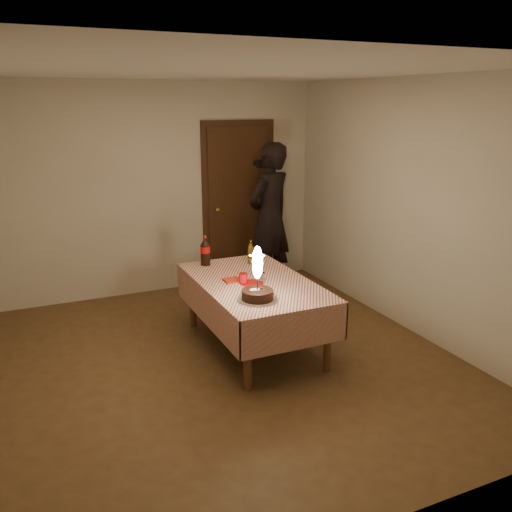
# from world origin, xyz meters

# --- Properties ---
(ground) EXTENTS (4.00, 4.50, 0.01)m
(ground) POSITION_xyz_m (0.00, 0.00, 0.00)
(ground) COLOR brown
(ground) RESTS_ON ground
(room_shell) EXTENTS (4.04, 4.54, 2.62)m
(room_shell) POSITION_xyz_m (0.03, 0.08, 1.65)
(room_shell) COLOR beige
(room_shell) RESTS_ON ground
(dining_table) EXTENTS (1.02, 1.72, 0.69)m
(dining_table) POSITION_xyz_m (0.32, 0.21, 0.59)
(dining_table) COLOR brown
(dining_table) RESTS_ON ground
(birthday_cake) EXTENTS (0.35, 0.35, 0.48)m
(birthday_cake) POSITION_xyz_m (0.14, -0.26, 0.80)
(birthday_cake) COLOR white
(birthday_cake) RESTS_ON dining_table
(red_plate) EXTENTS (0.22, 0.22, 0.01)m
(red_plate) POSITION_xyz_m (0.27, 0.15, 0.69)
(red_plate) COLOR red
(red_plate) RESTS_ON dining_table
(red_cup) EXTENTS (0.08, 0.08, 0.10)m
(red_cup) POSITION_xyz_m (0.20, 0.19, 0.74)
(red_cup) COLOR #AC0B12
(red_cup) RESTS_ON dining_table
(clear_cup) EXTENTS (0.07, 0.07, 0.09)m
(clear_cup) POSITION_xyz_m (0.38, 0.18, 0.73)
(clear_cup) COLOR silver
(clear_cup) RESTS_ON dining_table
(napkin_stack) EXTENTS (0.15, 0.15, 0.02)m
(napkin_stack) POSITION_xyz_m (0.12, 0.29, 0.70)
(napkin_stack) COLOR red
(napkin_stack) RESTS_ON dining_table
(cola_bottle) EXTENTS (0.10, 0.10, 0.32)m
(cola_bottle) POSITION_xyz_m (0.07, 0.91, 0.84)
(cola_bottle) COLOR black
(cola_bottle) RESTS_ON dining_table
(amber_bottle_right) EXTENTS (0.06, 0.06, 0.25)m
(amber_bottle_right) POSITION_xyz_m (0.53, 0.76, 0.80)
(amber_bottle_right) COLOR #5A3B0F
(amber_bottle_right) RESTS_ON dining_table
(photographer) EXTENTS (0.81, 0.69, 1.88)m
(photographer) POSITION_xyz_m (1.23, 1.75, 0.94)
(photographer) COLOR black
(photographer) RESTS_ON ground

